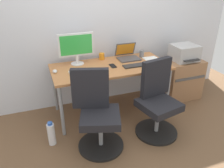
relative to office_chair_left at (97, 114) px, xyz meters
name	(u,v)px	position (x,y,z in m)	size (l,w,h in m)	color
ground_plane	(111,111)	(0.39, 0.63, -0.42)	(5.28, 5.28, 0.00)	brown
back_wall	(100,17)	(0.39, 1.08, 0.88)	(4.40, 0.04, 2.60)	silver
desk	(111,70)	(0.39, 0.63, 0.24)	(1.60, 0.74, 0.73)	#B77542
office_chair_left	(97,114)	(0.00, 0.00, 0.00)	(0.55, 0.55, 0.94)	black
office_chair_right	(157,102)	(0.78, 0.00, 0.00)	(0.54, 0.54, 0.94)	black
side_cabinet	(181,78)	(1.63, 0.68, -0.10)	(0.59, 0.45, 0.64)	#996B47
printer	(184,53)	(1.63, 0.68, 0.34)	(0.38, 0.40, 0.24)	#B7B7B7
water_bottle_on_floor	(51,134)	(-0.52, 0.19, -0.28)	(0.09, 0.09, 0.31)	white
desktop_monitor	(76,47)	(-0.02, 0.86, 0.55)	(0.48, 0.18, 0.43)	silver
open_laptop	(127,55)	(0.73, 0.84, 0.36)	(0.31, 0.30, 0.22)	#4C4C51
keyboard_by_monitor	(82,71)	(-0.02, 0.55, 0.31)	(0.34, 0.12, 0.02)	silver
keyboard_by_laptop	(135,65)	(0.71, 0.51, 0.31)	(0.34, 0.12, 0.02)	#2D2D2D
mouse_by_monitor	(55,71)	(-0.35, 0.66, 0.32)	(0.06, 0.10, 0.03)	silver
mouse_by_laptop	(106,74)	(0.24, 0.36, 0.32)	(0.06, 0.10, 0.03)	#B7B7B7
coffee_mug	(102,56)	(0.36, 0.92, 0.35)	(0.08, 0.08, 0.09)	orange
pen_cup	(142,54)	(0.96, 0.82, 0.35)	(0.07, 0.07, 0.10)	slate
phone_near_monitor	(113,66)	(0.42, 0.61, 0.31)	(0.07, 0.14, 0.01)	black
notebook	(161,66)	(1.03, 0.36, 0.32)	(0.21, 0.15, 0.03)	orange
paper_pile	(153,60)	(1.05, 0.62, 0.31)	(0.21, 0.30, 0.01)	white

